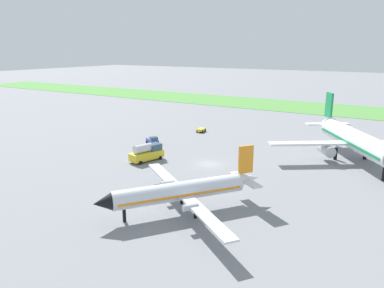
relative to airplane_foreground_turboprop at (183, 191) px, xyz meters
name	(u,v)px	position (x,y,z in m)	size (l,w,h in m)	color
ground_plane	(209,164)	(-6.89, 19.25, -2.87)	(600.00, 600.00, 0.00)	gray
grass_taxiway_strip	(313,108)	(-6.89, 95.19, -2.83)	(360.00, 28.00, 0.08)	#549342
airplane_foreground_turboprop	(183,191)	(0.00, 0.00, 0.00)	(22.08, 19.52, 7.84)	silver
airplane_midfield_jet	(355,140)	(15.01, 34.87, 1.17)	(27.49, 27.61, 11.22)	white
fuel_truck_near_gate	(147,152)	(-17.75, 15.11, -1.28)	(4.02, 6.90, 3.29)	yellow
baggage_cart_midfield	(201,130)	(-21.29, 41.27, -2.30)	(2.05, 2.59, 0.90)	yellow
pushback_tug_by_runway	(153,141)	(-23.92, 24.87, -1.95)	(3.99, 3.52, 1.95)	#334FB2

